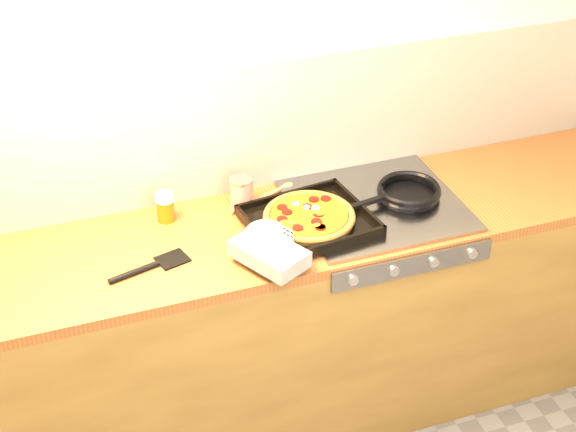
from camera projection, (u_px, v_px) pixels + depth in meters
name	position (u px, v px, depth m)	size (l,w,h in m)	color
room_shell	(233.00, 131.00, 3.18)	(3.20, 3.20, 3.20)	white
counter_run	(262.00, 328.00, 3.34)	(3.20, 0.62, 0.90)	olive
stovetop	(376.00, 206.00, 3.22)	(0.60, 0.56, 0.02)	gray
pizza_on_tray	(297.00, 226.00, 3.04)	(0.56, 0.53, 0.07)	black
frying_pan	(408.00, 192.00, 3.24)	(0.41, 0.27, 0.04)	black
tomato_can	(242.00, 194.00, 3.18)	(0.09, 0.09, 0.12)	maroon
juice_glass	(165.00, 207.00, 3.12)	(0.07, 0.07, 0.11)	#D2580C
wooden_spoon	(269.00, 195.00, 3.27)	(0.29, 0.14, 0.02)	#AA7748
black_spatula	(150.00, 267.00, 2.90)	(0.29, 0.12, 0.02)	black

